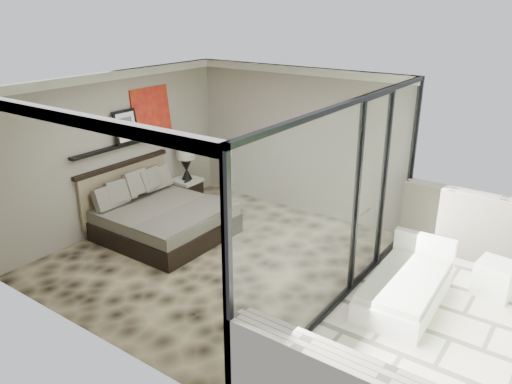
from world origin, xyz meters
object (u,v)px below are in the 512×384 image
Objects in this scene: ottoman at (495,278)px; lounger at (406,286)px; bed at (161,217)px; nightstand at (187,191)px; table_lamp at (186,158)px.

lounger reaches higher than ottoman.
ottoman is at bearing 14.44° from bed.
nightstand is 1.09× the size of ottoman.
bed is 1.66m from table_lamp.
ottoman is (5.90, -0.02, -0.02)m from nightstand.
bed is at bearing -64.76° from table_lamp.
nightstand is 5.90m from ottoman.
nightstand reaches higher than ottoman.
table_lamp is at bearing 179.63° from ottoman.
lounger is at bearing 6.15° from bed.
nightstand is 0.76× the size of table_lamp.
table_lamp is at bearing 115.24° from bed.
bed reaches higher than nightstand.
table_lamp is 5.94m from ottoman.
table_lamp is 5.08m from lounger.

